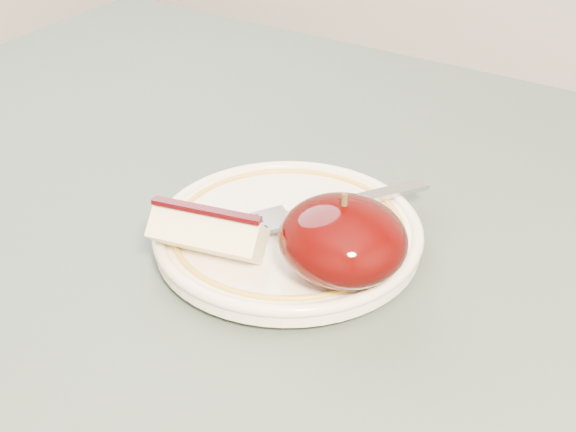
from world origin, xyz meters
The scene contains 5 objects.
table centered at (0.00, 0.00, 0.66)m, with size 0.90×0.90×0.75m.
plate centered at (0.05, 0.06, 0.76)m, with size 0.19×0.19×0.02m.
apple_half centered at (0.11, 0.03, 0.79)m, with size 0.08×0.08×0.06m.
apple_wedge centered at (0.02, 0.00, 0.79)m, with size 0.08×0.05×0.04m.
fork centered at (0.06, 0.09, 0.77)m, with size 0.11×0.15×0.00m.
Camera 1 is at (0.30, -0.34, 1.08)m, focal length 50.00 mm.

